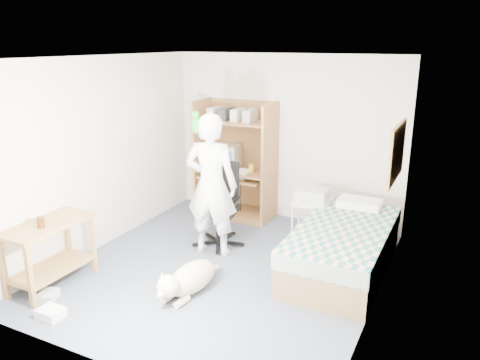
{
  "coord_description": "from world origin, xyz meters",
  "views": [
    {
      "loc": [
        2.48,
        -4.53,
        2.68
      ],
      "look_at": [
        0.06,
        0.33,
        1.05
      ],
      "focal_mm": 35.0,
      "sensor_mm": 36.0,
      "label": 1
    }
  ],
  "objects_px": {
    "bed": "(343,248)",
    "side_desk": "(49,245)",
    "person": "(211,185)",
    "office_chair": "(220,216)",
    "dog": "(189,279)",
    "computer_hutch": "(236,165)",
    "printer_cart": "(311,215)"
  },
  "relations": [
    {
      "from": "side_desk",
      "to": "printer_cart",
      "type": "height_order",
      "value": "side_desk"
    },
    {
      "from": "computer_hutch",
      "to": "person",
      "type": "height_order",
      "value": "person"
    },
    {
      "from": "dog",
      "to": "printer_cart",
      "type": "xyz_separation_m",
      "value": [
        0.74,
        1.95,
        0.21
      ]
    },
    {
      "from": "office_chair",
      "to": "dog",
      "type": "relative_size",
      "value": 1.05
    },
    {
      "from": "bed",
      "to": "side_desk",
      "type": "relative_size",
      "value": 2.02
    },
    {
      "from": "person",
      "to": "printer_cart",
      "type": "height_order",
      "value": "person"
    },
    {
      "from": "dog",
      "to": "printer_cart",
      "type": "distance_m",
      "value": 2.09
    },
    {
      "from": "side_desk",
      "to": "person",
      "type": "bearing_deg",
      "value": 52.13
    },
    {
      "from": "bed",
      "to": "side_desk",
      "type": "height_order",
      "value": "side_desk"
    },
    {
      "from": "printer_cart",
      "to": "person",
      "type": "bearing_deg",
      "value": -140.85
    },
    {
      "from": "printer_cart",
      "to": "computer_hutch",
      "type": "bearing_deg",
      "value": 158.27
    },
    {
      "from": "side_desk",
      "to": "office_chair",
      "type": "distance_m",
      "value": 2.18
    },
    {
      "from": "computer_hutch",
      "to": "person",
      "type": "relative_size",
      "value": 0.98
    },
    {
      "from": "side_desk",
      "to": "person",
      "type": "relative_size",
      "value": 0.54
    },
    {
      "from": "side_desk",
      "to": "office_chair",
      "type": "height_order",
      "value": "office_chair"
    },
    {
      "from": "bed",
      "to": "person",
      "type": "distance_m",
      "value": 1.79
    },
    {
      "from": "person",
      "to": "dog",
      "type": "bearing_deg",
      "value": 96.08
    },
    {
      "from": "bed",
      "to": "dog",
      "type": "relative_size",
      "value": 1.91
    },
    {
      "from": "side_desk",
      "to": "dog",
      "type": "relative_size",
      "value": 0.95
    },
    {
      "from": "computer_hutch",
      "to": "bed",
      "type": "bearing_deg",
      "value": -29.29
    },
    {
      "from": "person",
      "to": "bed",
      "type": "bearing_deg",
      "value": 179.96
    },
    {
      "from": "person",
      "to": "dog",
      "type": "distance_m",
      "value": 1.29
    },
    {
      "from": "bed",
      "to": "office_chair",
      "type": "bearing_deg",
      "value": 178.72
    },
    {
      "from": "side_desk",
      "to": "computer_hutch",
      "type": "bearing_deg",
      "value": 73.86
    },
    {
      "from": "side_desk",
      "to": "printer_cart",
      "type": "distance_m",
      "value": 3.33
    },
    {
      "from": "office_chair",
      "to": "person",
      "type": "xyz_separation_m",
      "value": [
        0.06,
        -0.31,
        0.53
      ]
    },
    {
      "from": "bed",
      "to": "dog",
      "type": "distance_m",
      "value": 1.88
    },
    {
      "from": "bed",
      "to": "person",
      "type": "height_order",
      "value": "person"
    },
    {
      "from": "computer_hutch",
      "to": "side_desk",
      "type": "xyz_separation_m",
      "value": [
        -0.85,
        -2.94,
        -0.33
      ]
    },
    {
      "from": "bed",
      "to": "office_chair",
      "type": "distance_m",
      "value": 1.71
    },
    {
      "from": "bed",
      "to": "person",
      "type": "bearing_deg",
      "value": -170.64
    },
    {
      "from": "person",
      "to": "computer_hutch",
      "type": "bearing_deg",
      "value": -85.26
    }
  ]
}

